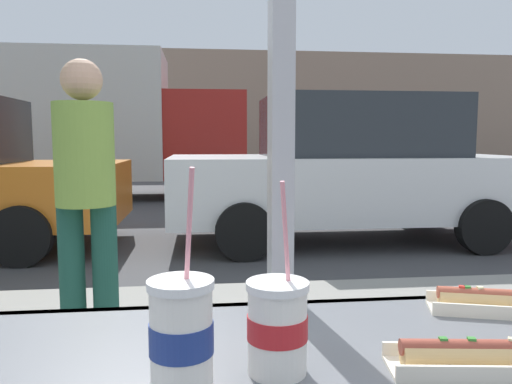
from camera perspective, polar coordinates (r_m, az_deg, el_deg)
The scene contains 10 objects.
ground_plane at distance 9.11m, azimuth -5.20°, elevation -2.21°, with size 60.00×60.00×0.00m, color #424244.
sidewalk_strip at distance 2.91m, azimuth -2.37°, elevation -19.49°, with size 16.00×2.80×0.11m, color gray.
building_facade_far at distance 19.32m, azimuth -5.93°, elevation 9.06°, with size 28.00×1.20×4.65m, color gray.
soda_cup_left at distance 0.72m, azimuth -8.64°, elevation -16.23°, with size 0.09×0.09×0.33m.
soda_cup_right at distance 0.79m, azimuth 2.49°, elevation -15.20°, with size 0.10×0.10×0.30m.
hotdog_tray_near at distance 1.16m, azimuth 25.81°, elevation -11.39°, with size 0.27×0.16×0.05m.
hotdog_tray_far at distance 0.88m, azimuth 24.33°, elevation -17.02°, with size 0.29×0.13×0.05m.
parked_car_white at distance 6.44m, azimuth 10.62°, elevation 2.55°, with size 4.45×2.02×1.85m.
box_truck at distance 11.73m, azimuth -20.63°, elevation 7.69°, with size 7.22×2.44×3.19m.
pedestrian at distance 2.85m, azimuth -19.14°, elevation 0.39°, with size 0.32×0.32×1.63m.
Camera 1 is at (-0.18, -1.02, 1.31)m, focal length 34.50 mm.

